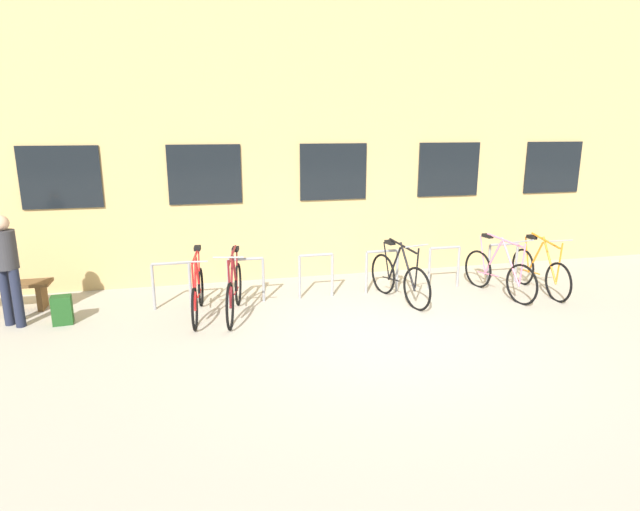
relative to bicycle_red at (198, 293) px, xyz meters
name	(u,v)px	position (x,y,z in m)	size (l,w,h in m)	color
ground_plane	(390,335)	(2.63, -1.44, -0.37)	(42.00, 42.00, 0.00)	#B2ADA0
storefront_building	(296,113)	(2.63, 5.44, 2.83)	(28.00, 7.40, 6.41)	tan
bike_rack	(349,268)	(2.60, 0.46, 0.11)	(6.63, 0.05, 0.78)	gray
bicycle_red	(198,293)	(0.00, 0.00, 0.00)	(0.44, 1.73, 1.06)	black
bicycle_black	(399,278)	(3.33, -0.03, 0.02)	(0.54, 1.67, 1.08)	black
bicycle_pink	(499,273)	(5.15, -0.13, 0.02)	(0.50, 1.74, 1.09)	black
bicycle_orange	(540,271)	(5.95, -0.16, 0.01)	(0.44, 1.72, 1.07)	black
bicycle_maroon	(234,291)	(0.56, -0.10, 0.02)	(0.50, 1.78, 1.09)	black
person_by_bench	(7,263)	(-2.67, 0.20, 0.59)	(0.32, 0.32, 1.67)	#1E2338
backpack	(62,310)	(-1.99, 0.11, -0.15)	(0.28, 0.20, 0.44)	#1E4C1E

